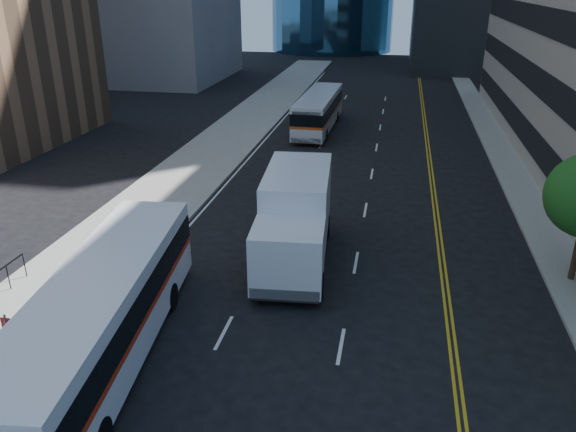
# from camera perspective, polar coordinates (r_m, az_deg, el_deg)

# --- Properties ---
(ground) EXTENTS (160.00, 160.00, 0.00)m
(ground) POSITION_cam_1_polar(r_m,az_deg,el_deg) (17.43, 2.96, -16.68)
(ground) COLOR black
(ground) RESTS_ON ground
(sidewalk_west) EXTENTS (5.00, 90.00, 0.15)m
(sidewalk_west) POSITION_cam_1_polar(r_m,az_deg,el_deg) (41.71, -6.45, 7.46)
(sidewalk_west) COLOR gray
(sidewalk_west) RESTS_ON ground
(sidewalk_east) EXTENTS (2.00, 90.00, 0.15)m
(sidewalk_east) POSITION_cam_1_polar(r_m,az_deg,el_deg) (40.53, 21.05, 5.61)
(sidewalk_east) COLOR gray
(sidewalk_east) RESTS_ON ground
(bus_front) EXTENTS (4.03, 12.18, 3.08)m
(bus_front) POSITION_cam_1_polar(r_m,az_deg,el_deg) (18.16, -18.41, -9.63)
(bus_front) COLOR white
(bus_front) RESTS_ON ground
(bus_rear) EXTENTS (2.60, 10.92, 2.80)m
(bus_rear) POSITION_cam_1_polar(r_m,az_deg,el_deg) (45.14, 3.12, 10.67)
(bus_rear) COLOR silver
(bus_rear) RESTS_ON ground
(box_truck) EXTENTS (3.30, 7.93, 3.70)m
(box_truck) POSITION_cam_1_polar(r_m,az_deg,el_deg) (23.27, 0.73, -0.23)
(box_truck) COLOR white
(box_truck) RESTS_ON ground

